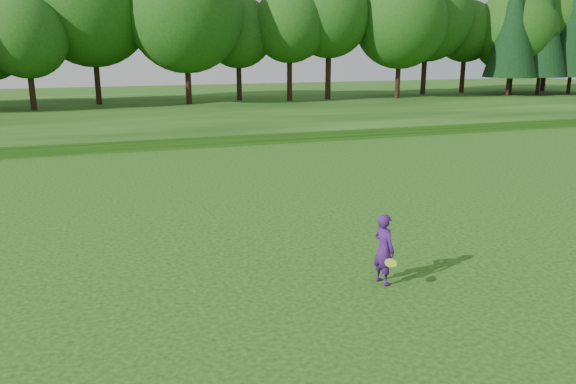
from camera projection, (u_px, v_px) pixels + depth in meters
name	position (u px, v px, depth m)	size (l,w,h in m)	color
ground	(286.00, 294.00, 12.56)	(140.00, 140.00, 0.00)	#133D0B
berm	(149.00, 113.00, 43.68)	(130.00, 30.00, 0.60)	#133D0B
walking_path	(172.00, 146.00, 30.90)	(130.00, 1.60, 0.04)	gray
treeline	(139.00, 11.00, 45.37)	(104.00, 7.00, 15.00)	#1B4710
woman	(384.00, 249.00, 12.94)	(0.53, 1.00, 1.69)	#411767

